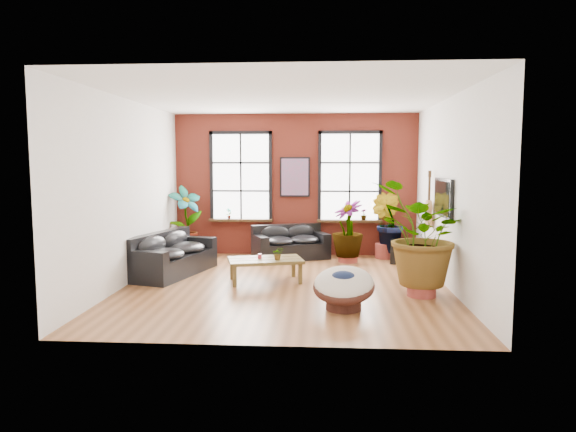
% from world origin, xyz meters
% --- Properties ---
extents(room, '(6.04, 6.54, 3.54)m').
position_xyz_m(room, '(0.00, 0.15, 1.75)').
color(room, brown).
rests_on(room, ground).
extents(sofa_back, '(1.94, 1.47, 0.80)m').
position_xyz_m(sofa_back, '(-0.09, 2.69, 0.36)').
color(sofa_back, black).
rests_on(sofa_back, ground).
extents(sofa_left, '(1.45, 2.34, 0.86)m').
position_xyz_m(sofa_left, '(-2.45, 0.80, 0.39)').
color(sofa_left, black).
rests_on(sofa_left, ground).
extents(coffee_table, '(1.56, 1.13, 0.54)m').
position_xyz_m(coffee_table, '(-0.42, 0.25, 0.40)').
color(coffee_table, '#50421C').
rests_on(coffee_table, ground).
extents(papasan_chair, '(1.13, 1.14, 0.73)m').
position_xyz_m(papasan_chair, '(1.02, -1.56, 0.37)').
color(papasan_chair, '#3F1E16').
rests_on(papasan_chair, ground).
extents(poster, '(0.74, 0.06, 0.98)m').
position_xyz_m(poster, '(0.00, 3.18, 1.95)').
color(poster, black).
rests_on(poster, room).
extents(tv_wall_unit, '(0.13, 1.86, 1.20)m').
position_xyz_m(tv_wall_unit, '(2.93, 0.60, 1.54)').
color(tv_wall_unit, black).
rests_on(tv_wall_unit, room).
extents(media_box, '(0.72, 0.63, 0.53)m').
position_xyz_m(media_box, '(2.58, 2.32, 0.27)').
color(media_box, black).
rests_on(media_box, ground).
extents(pot_back_left, '(0.64, 0.64, 0.38)m').
position_xyz_m(pot_back_left, '(-2.61, 2.67, 0.19)').
color(pot_back_left, '#933830').
rests_on(pot_back_left, ground).
extents(pot_back_right, '(0.53, 0.53, 0.36)m').
position_xyz_m(pot_back_right, '(2.22, 2.89, 0.18)').
color(pot_back_right, '#933830').
rests_on(pot_back_right, ground).
extents(pot_right_wall, '(0.60, 0.60, 0.36)m').
position_xyz_m(pot_right_wall, '(2.40, -0.66, 0.18)').
color(pot_right_wall, '#933830').
rests_on(pot_right_wall, ground).
extents(pot_mid, '(0.55, 0.55, 0.32)m').
position_xyz_m(pot_mid, '(1.28, 2.33, 0.16)').
color(pot_mid, '#933830').
rests_on(pot_mid, ground).
extents(floor_plant_back_left, '(1.01, 0.99, 1.61)m').
position_xyz_m(floor_plant_back_left, '(-2.62, 2.69, 0.95)').
color(floor_plant_back_left, '#133E10').
rests_on(floor_plant_back_left, ground).
extents(floor_plant_back_right, '(1.02, 0.99, 1.44)m').
position_xyz_m(floor_plant_back_right, '(2.25, 2.91, 0.87)').
color(floor_plant_back_right, '#133E10').
rests_on(floor_plant_back_right, ground).
extents(floor_plant_right_wall, '(2.13, 2.17, 1.83)m').
position_xyz_m(floor_plant_right_wall, '(2.41, -0.62, 1.07)').
color(floor_plant_right_wall, '#133E10').
rests_on(floor_plant_right_wall, ground).
extents(floor_plant_mid, '(1.02, 1.02, 1.30)m').
position_xyz_m(floor_plant_mid, '(1.27, 2.30, 0.79)').
color(floor_plant_mid, '#133E10').
rests_on(floor_plant_mid, ground).
extents(table_plant, '(0.25, 0.22, 0.24)m').
position_xyz_m(table_plant, '(-0.16, 0.15, 0.57)').
color(table_plant, '#133E10').
rests_on(table_plant, coffee_table).
extents(sill_plant_left, '(0.17, 0.17, 0.27)m').
position_xyz_m(sill_plant_left, '(-1.65, 3.13, 1.04)').
color(sill_plant_left, '#133E10').
rests_on(sill_plant_left, room).
extents(sill_plant_right, '(0.19, 0.19, 0.27)m').
position_xyz_m(sill_plant_right, '(1.70, 3.13, 1.04)').
color(sill_plant_right, '#133E10').
rests_on(sill_plant_right, room).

